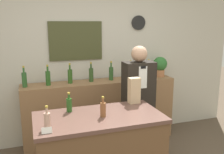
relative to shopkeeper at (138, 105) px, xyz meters
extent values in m
cube|color=beige|center=(-0.41, 0.94, 0.55)|extent=(5.20, 0.06, 2.70)
cube|color=#404324|center=(-0.65, 0.89, 0.82)|extent=(0.82, 0.02, 0.59)
cylinder|color=black|center=(0.39, 0.89, 1.09)|extent=(0.23, 0.03, 0.23)
cube|color=#8E6642|center=(-0.33, 0.68, -0.30)|extent=(2.37, 0.40, 1.00)
cube|color=brown|center=(-0.71, -0.58, 0.14)|extent=(1.32, 0.69, 0.04)
cube|color=black|center=(0.00, 0.00, -0.43)|extent=(0.31, 0.24, 0.74)
cube|color=black|center=(0.00, 0.00, 0.27)|extent=(0.40, 0.24, 0.65)
cube|color=white|center=(0.00, -0.12, 0.41)|extent=(0.11, 0.01, 0.28)
cube|color=black|center=(0.00, -0.13, 0.54)|extent=(0.07, 0.01, 0.03)
sphere|color=tan|center=(0.00, 0.00, 0.70)|extent=(0.21, 0.21, 0.21)
cylinder|color=#B27047|center=(0.71, 0.70, 0.26)|extent=(0.16, 0.16, 0.11)
sphere|color=#2D6B2D|center=(0.71, 0.70, 0.42)|extent=(0.23, 0.23, 0.23)
cube|color=tan|center=(-0.20, -0.32, 0.31)|extent=(0.13, 0.10, 0.31)
cube|color=white|center=(-1.26, -0.84, 0.18)|extent=(0.09, 0.02, 0.06)
cylinder|color=tan|center=(-1.24, -0.74, 0.23)|extent=(0.06, 0.06, 0.15)
cylinder|color=tan|center=(-1.24, -0.74, 0.33)|extent=(0.02, 0.02, 0.05)
cylinder|color=#B29933|center=(-1.24, -0.74, 0.36)|extent=(0.03, 0.03, 0.02)
cylinder|color=#26531C|center=(-0.98, -0.37, 0.23)|extent=(0.06, 0.06, 0.15)
cylinder|color=#26531C|center=(-0.98, -0.37, 0.33)|extent=(0.02, 0.02, 0.05)
cylinder|color=#B29933|center=(-0.98, -0.37, 0.36)|extent=(0.03, 0.03, 0.02)
cylinder|color=brown|center=(-0.68, -0.62, 0.23)|extent=(0.06, 0.06, 0.15)
cylinder|color=brown|center=(-0.68, -0.62, 0.33)|extent=(0.02, 0.02, 0.05)
cylinder|color=#B29933|center=(-0.68, -0.62, 0.36)|extent=(0.03, 0.03, 0.02)
cylinder|color=#2A5828|center=(-1.44, 0.68, 0.31)|extent=(0.07, 0.07, 0.20)
cylinder|color=#2A5828|center=(-1.44, 0.68, 0.45)|extent=(0.03, 0.03, 0.07)
cylinder|color=#B29933|center=(-1.44, 0.68, 0.50)|extent=(0.03, 0.03, 0.02)
cylinder|color=#295821|center=(-1.11, 0.67, 0.31)|extent=(0.07, 0.07, 0.20)
cylinder|color=#295821|center=(-1.11, 0.67, 0.45)|extent=(0.03, 0.03, 0.07)
cylinder|color=#B29933|center=(-1.11, 0.67, 0.50)|extent=(0.03, 0.03, 0.02)
cylinder|color=#2E571E|center=(-0.79, 0.70, 0.31)|extent=(0.07, 0.07, 0.20)
cylinder|color=#2E571E|center=(-0.79, 0.70, 0.45)|extent=(0.03, 0.03, 0.07)
cylinder|color=#B29933|center=(-0.79, 0.70, 0.50)|extent=(0.03, 0.03, 0.02)
cylinder|color=#304E24|center=(-0.47, 0.70, 0.31)|extent=(0.07, 0.07, 0.20)
cylinder|color=#304E24|center=(-0.47, 0.70, 0.45)|extent=(0.03, 0.03, 0.07)
cylinder|color=#B29933|center=(-0.47, 0.70, 0.50)|extent=(0.03, 0.03, 0.02)
cylinder|color=#2E5728|center=(-0.15, 0.69, 0.31)|extent=(0.07, 0.07, 0.20)
cylinder|color=#2E5728|center=(-0.15, 0.69, 0.45)|extent=(0.03, 0.03, 0.07)
cylinder|color=#B29933|center=(-0.15, 0.69, 0.50)|extent=(0.03, 0.03, 0.02)
cylinder|color=#304E20|center=(0.17, 0.68, 0.31)|extent=(0.07, 0.07, 0.20)
cylinder|color=#304E20|center=(0.17, 0.68, 0.45)|extent=(0.03, 0.03, 0.07)
cylinder|color=#B29933|center=(0.17, 0.68, 0.50)|extent=(0.03, 0.03, 0.02)
cylinder|color=#285621|center=(0.49, 0.68, 0.31)|extent=(0.07, 0.07, 0.20)
cylinder|color=#285621|center=(0.49, 0.68, 0.45)|extent=(0.03, 0.03, 0.07)
cylinder|color=#B29933|center=(0.49, 0.68, 0.50)|extent=(0.03, 0.03, 0.02)
camera|label=1|loc=(-1.36, -2.92, 1.10)|focal=40.00mm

